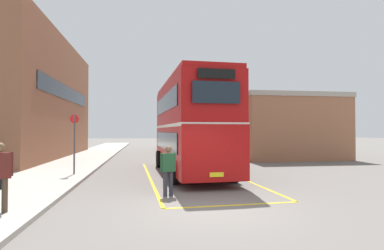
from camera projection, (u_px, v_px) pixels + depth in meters
The scene contains 10 objects.
ground_plane at pixel (170, 160), 23.07m from camera, with size 135.60×135.60×0.00m, color #66605B.
sidewalk_left at pixel (86, 158), 24.47m from camera, with size 4.00×57.60×0.14m, color #A39E93.
brick_building_left at pixel (31, 99), 24.51m from camera, with size 5.53×18.68×9.49m.
depot_building_right at pixel (261, 127), 30.51m from camera, with size 8.08×17.04×5.06m.
double_decker_bus at pixel (190, 125), 15.99m from camera, with size 3.28×10.02×4.75m.
single_deck_bus at pixel (184, 136), 33.11m from camera, with size 3.36×8.79×3.02m.
pedestrian_boarding at pixel (168, 167), 10.48m from camera, with size 0.54×0.37×1.70m.
pedestrian_waiting_far at pixel (0, 172), 7.79m from camera, with size 0.55×0.41×1.77m.
bus_stop_sign at pixel (74, 138), 14.74m from camera, with size 0.43×0.15×2.85m.
bay_marking_yellow at pixel (197, 179), 14.08m from camera, with size 4.89×12.12×0.01m.
Camera 1 is at (-1.84, -8.70, 2.21)m, focal length 28.93 mm.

